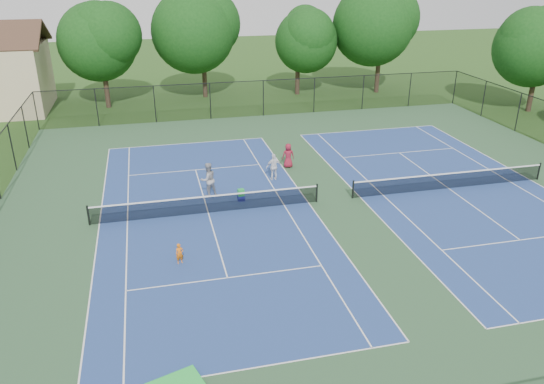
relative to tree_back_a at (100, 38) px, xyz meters
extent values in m
plane|color=#234716|center=(13.00, -24.00, -6.04)|extent=(140.00, 140.00, 0.00)
cube|color=#325A32|center=(13.00, -24.00, -6.03)|extent=(36.00, 36.00, 0.01)
cube|color=navy|center=(6.00, -24.00, -6.03)|extent=(10.97, 23.77, 0.00)
cube|color=white|center=(6.00, -12.11, -6.02)|extent=(10.97, 0.06, 0.00)
cube|color=white|center=(6.00, -35.88, -6.02)|extent=(10.97, 0.06, 0.00)
cube|color=white|center=(0.52, -24.00, -6.02)|extent=(0.06, 23.77, 0.00)
cube|color=white|center=(11.48, -24.00, -6.02)|extent=(0.06, 23.77, 0.00)
cube|color=white|center=(1.88, -24.00, -6.02)|extent=(0.06, 23.77, 0.00)
cube|color=white|center=(10.12, -24.00, -6.02)|extent=(0.06, 23.77, 0.00)
cube|color=white|center=(6.00, -17.60, -6.02)|extent=(8.23, 0.06, 0.00)
cube|color=white|center=(6.00, -30.40, -6.02)|extent=(8.23, 0.06, 0.00)
cube|color=white|center=(6.00, -24.00, -6.02)|extent=(0.06, 12.80, 0.00)
cylinder|color=black|center=(0.05, -24.00, -5.50)|extent=(0.10, 0.10, 1.07)
cylinder|color=black|center=(11.95, -24.00, -5.50)|extent=(0.10, 0.10, 1.07)
cube|color=black|center=(6.00, -24.00, -5.57)|extent=(11.90, 0.01, 0.90)
cube|color=white|center=(6.00, -24.00, -5.09)|extent=(11.90, 0.04, 0.07)
cube|color=navy|center=(20.00, -24.00, -6.03)|extent=(10.97, 23.77, 0.00)
cube|color=white|center=(20.00, -12.11, -6.02)|extent=(10.97, 0.06, 0.00)
cube|color=white|center=(14.52, -24.00, -6.02)|extent=(0.06, 23.77, 0.00)
cube|color=white|center=(25.48, -24.00, -6.02)|extent=(0.06, 23.77, 0.00)
cube|color=white|center=(15.88, -24.00, -6.02)|extent=(0.06, 23.77, 0.00)
cube|color=white|center=(24.12, -24.00, -6.02)|extent=(0.06, 23.77, 0.00)
cube|color=white|center=(20.00, -17.60, -6.02)|extent=(8.23, 0.06, 0.00)
cube|color=white|center=(20.00, -30.40, -6.02)|extent=(8.23, 0.06, 0.00)
cube|color=white|center=(20.00, -24.00, -6.02)|extent=(0.06, 12.80, 0.00)
cylinder|color=black|center=(14.05, -24.00, -5.50)|extent=(0.10, 0.10, 1.07)
cylinder|color=black|center=(25.95, -24.00, -5.50)|extent=(0.10, 0.10, 1.07)
cube|color=black|center=(20.00, -24.00, -5.57)|extent=(11.90, 0.01, 0.90)
cube|color=white|center=(20.00, -24.00, -5.09)|extent=(11.90, 0.04, 0.07)
cylinder|color=black|center=(-5.00, -6.00, -4.54)|extent=(0.08, 0.08, 3.00)
cylinder|color=black|center=(-0.50, -6.00, -4.54)|extent=(0.08, 0.08, 3.00)
cylinder|color=black|center=(4.00, -6.00, -4.54)|extent=(0.08, 0.08, 3.00)
cylinder|color=black|center=(8.50, -6.00, -4.54)|extent=(0.08, 0.08, 3.00)
cylinder|color=black|center=(13.00, -6.00, -4.54)|extent=(0.08, 0.08, 3.00)
cylinder|color=black|center=(17.50, -6.00, -4.54)|extent=(0.08, 0.08, 3.00)
cylinder|color=black|center=(22.00, -6.00, -4.54)|extent=(0.08, 0.08, 3.00)
cylinder|color=black|center=(26.50, -6.00, -4.54)|extent=(0.08, 0.08, 3.00)
cylinder|color=black|center=(31.00, -6.00, -4.54)|extent=(0.08, 0.08, 3.00)
cylinder|color=black|center=(31.00, -15.00, -4.54)|extent=(0.08, 0.08, 3.00)
cylinder|color=black|center=(-5.00, -15.00, -4.54)|extent=(0.08, 0.08, 3.00)
cylinder|color=black|center=(31.00, -10.50, -4.54)|extent=(0.08, 0.08, 3.00)
cylinder|color=black|center=(-5.00, -10.50, -4.54)|extent=(0.08, 0.08, 3.00)
cube|color=black|center=(13.00, -6.00, -4.54)|extent=(36.00, 0.01, 3.00)
cube|color=black|center=(13.00, -6.00, -3.04)|extent=(36.00, 0.05, 0.05)
cylinder|color=#2D2116|center=(0.00, 0.00, -4.15)|extent=(0.44, 0.44, 3.78)
sphere|color=#103C11|center=(0.00, 0.00, -0.39)|extent=(6.80, 6.80, 6.80)
sphere|color=#103C11|center=(0.00, 0.00, 0.28)|extent=(5.58, 5.58, 5.58)
sphere|color=#103C11|center=(0.00, 0.00, 0.94)|extent=(4.35, 4.35, 4.35)
cylinder|color=#2D2116|center=(9.00, 2.00, -3.97)|extent=(0.44, 0.44, 4.14)
sphere|color=#103C11|center=(9.00, 2.00, 0.19)|extent=(7.60, 7.60, 7.60)
sphere|color=#103C11|center=(9.00, 2.00, 0.82)|extent=(6.23, 6.23, 6.23)
sphere|color=#103C11|center=(9.00, 2.00, 1.44)|extent=(4.86, 4.86, 4.86)
cylinder|color=#2D2116|center=(18.00, 1.00, -4.33)|extent=(0.44, 0.44, 3.42)
sphere|color=#103C11|center=(18.00, 1.00, -0.97)|extent=(6.00, 6.00, 6.00)
sphere|color=#103C11|center=(18.00, 1.00, -0.27)|extent=(4.92, 4.92, 4.92)
sphere|color=#103C11|center=(18.00, 1.00, 0.44)|extent=(3.84, 3.84, 3.84)
cylinder|color=#2D2116|center=(26.00, 0.00, -3.88)|extent=(0.44, 0.44, 4.32)
sphere|color=#103C11|center=(26.00, 0.00, 0.43)|extent=(7.80, 7.80, 7.80)
sphere|color=#103C11|center=(26.00, 0.00, 1.04)|extent=(6.40, 6.40, 6.40)
sphere|color=#103C11|center=(26.00, 0.00, 1.65)|extent=(4.99, 4.99, 4.99)
cylinder|color=#2D2116|center=(36.00, -10.00, -4.24)|extent=(0.44, 0.44, 3.60)
sphere|color=#103C11|center=(36.00, -10.00, -0.62)|extent=(6.60, 6.60, 6.60)
sphere|color=#103C11|center=(36.00, -10.00, 0.05)|extent=(5.41, 5.41, 5.41)
sphere|color=#103C11|center=(36.00, -10.00, 0.72)|extent=(4.22, 4.22, 4.22)
imported|color=orange|center=(4.18, -28.73, -5.56)|extent=(0.38, 0.29, 0.95)
imported|color=#98989A|center=(6.32, -21.75, -5.07)|extent=(1.16, 1.04, 1.95)
imported|color=white|center=(10.45, -20.31, -5.22)|extent=(0.98, 0.43, 1.64)
imported|color=maroon|center=(11.83, -18.46, -5.25)|extent=(0.80, 0.56, 1.57)
cube|color=#161E9C|center=(7.97, -22.85, -5.89)|extent=(0.40, 0.30, 0.30)
cube|color=green|center=(7.97, -22.85, -5.55)|extent=(0.37, 0.31, 0.38)
camera|label=1|loc=(3.43, -49.11, 6.08)|focal=35.00mm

